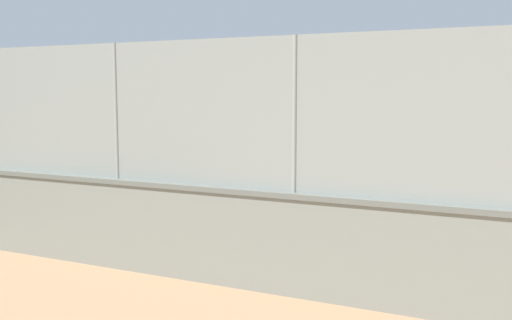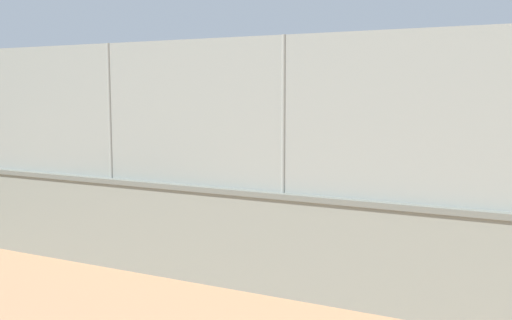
{
  "view_description": "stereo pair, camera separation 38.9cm",
  "coord_description": "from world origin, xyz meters",
  "px_view_note": "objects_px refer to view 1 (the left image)",
  "views": [
    {
      "loc": [
        -6.59,
        21.39,
        2.92
      ],
      "look_at": [
        -0.18,
        8.96,
        1.32
      ],
      "focal_mm": 41.74,
      "sensor_mm": 36.0,
      "label": 1
    },
    {
      "loc": [
        -6.93,
        21.21,
        2.92
      ],
      "look_at": [
        -0.18,
        8.96,
        1.32
      ],
      "focal_mm": 41.74,
      "sensor_mm": 36.0,
      "label": 2
    }
  ],
  "objects_px": {
    "player_foreground_swinging": "(297,158)",
    "sports_ball": "(116,237)",
    "player_near_wall_returning": "(204,191)",
    "player_baseline_waiting": "(367,153)"
  },
  "relations": [
    {
      "from": "player_foreground_swinging",
      "to": "sports_ball",
      "type": "relative_size",
      "value": 6.48
    },
    {
      "from": "player_near_wall_returning",
      "to": "player_foreground_swinging",
      "type": "xyz_separation_m",
      "value": [
        1.2,
        -7.31,
        -0.13
      ]
    },
    {
      "from": "player_near_wall_returning",
      "to": "player_baseline_waiting",
      "type": "relative_size",
      "value": 1.12
    },
    {
      "from": "player_near_wall_returning",
      "to": "sports_ball",
      "type": "bearing_deg",
      "value": 30.2
    },
    {
      "from": "player_near_wall_returning",
      "to": "player_baseline_waiting",
      "type": "distance_m",
      "value": 9.49
    },
    {
      "from": "player_near_wall_returning",
      "to": "player_foreground_swinging",
      "type": "bearing_deg",
      "value": -80.67
    },
    {
      "from": "player_baseline_waiting",
      "to": "sports_ball",
      "type": "xyz_separation_m",
      "value": [
        1.89,
        10.35,
        -0.77
      ]
    },
    {
      "from": "player_near_wall_returning",
      "to": "sports_ball",
      "type": "relative_size",
      "value": 7.32
    },
    {
      "from": "player_baseline_waiting",
      "to": "sports_ball",
      "type": "height_order",
      "value": "player_baseline_waiting"
    },
    {
      "from": "player_foreground_swinging",
      "to": "player_baseline_waiting",
      "type": "relative_size",
      "value": 0.99
    }
  ]
}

